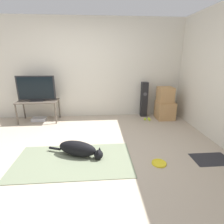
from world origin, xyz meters
TOP-DOWN VIEW (x-y plane):
  - ground_plane at (0.00, 0.00)m, footprint 12.00×12.00m
  - wall_back at (0.00, 2.10)m, footprint 8.00×0.06m
  - area_rug at (-0.10, -0.18)m, footprint 1.87×1.00m
  - dog at (-0.02, -0.05)m, footprint 0.95×0.45m
  - frisbee at (1.25, -0.37)m, footprint 0.23×0.23m
  - cardboard_box_lower at (2.08, 1.66)m, footprint 0.44×0.45m
  - cardboard_box_upper at (2.07, 1.68)m, footprint 0.37×0.38m
  - floor_speaker at (1.57, 1.92)m, footprint 0.17×0.18m
  - tv_stand at (-1.20, 1.74)m, footprint 0.98×0.51m
  - tv at (-1.20, 1.74)m, footprint 0.92×0.20m
  - tennis_ball_by_boxes at (1.64, 1.52)m, footprint 0.07×0.07m
  - tennis_ball_near_speaker at (1.64, 1.60)m, footprint 0.07×0.07m
  - tennis_ball_loose_on_carpet at (1.53, 1.56)m, footprint 0.07×0.07m
  - game_console at (-1.24, 1.77)m, footprint 0.35×0.24m
  - door_mat at (2.14, -0.32)m, footprint 0.60×0.39m

SIDE VIEW (x-z plane):
  - ground_plane at x=0.00m, z-range 0.00..0.00m
  - door_mat at x=2.14m, z-range 0.00..0.01m
  - area_rug at x=-0.10m, z-range 0.00..0.01m
  - frisbee at x=1.25m, z-range 0.00..0.03m
  - tennis_ball_by_boxes at x=1.64m, z-range 0.00..0.07m
  - tennis_ball_near_speaker at x=1.64m, z-range 0.00..0.07m
  - tennis_ball_loose_on_carpet at x=1.53m, z-range 0.00..0.07m
  - game_console at x=-1.24m, z-range 0.00..0.08m
  - dog at x=-0.02m, z-range 0.01..0.27m
  - cardboard_box_lower at x=2.08m, z-range 0.00..0.46m
  - tv_stand at x=-1.20m, z-range 0.20..0.74m
  - floor_speaker at x=1.57m, z-range 0.00..0.95m
  - cardboard_box_upper at x=2.07m, z-range 0.46..0.85m
  - tv at x=-1.20m, z-range 0.53..1.15m
  - wall_back at x=0.00m, z-range 0.00..2.55m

